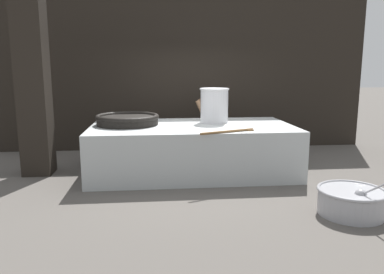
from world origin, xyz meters
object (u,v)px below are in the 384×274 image
at_px(giant_wok_near, 127,119).
at_px(cook, 207,119).
at_px(prep_bowl_vegetables, 351,200).
at_px(stock_pot, 214,105).

relative_size(giant_wok_near, cook, 0.77).
bearing_deg(prep_bowl_vegetables, stock_pot, 118.96).
height_order(giant_wok_near, cook, cook).
bearing_deg(cook, giant_wok_near, 48.44).
height_order(giant_wok_near, stock_pot, stock_pot).
distance_m(stock_pot, prep_bowl_vegetables, 3.15).
height_order(stock_pot, cook, stock_pot).
xyz_separation_m(giant_wok_near, stock_pot, (1.65, 0.15, 0.24)).
distance_m(giant_wok_near, cook, 2.04).
distance_m(cook, prep_bowl_vegetables, 3.95).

